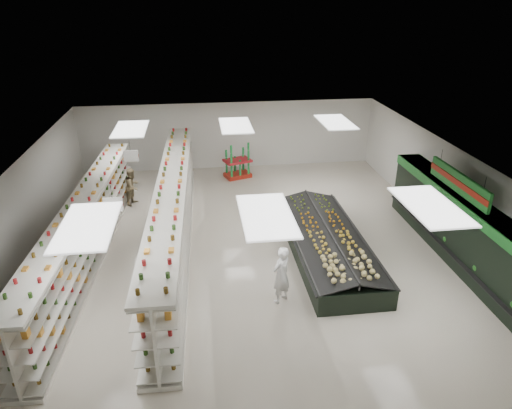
{
  "coord_description": "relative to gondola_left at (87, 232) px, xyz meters",
  "views": [
    {
      "loc": [
        -1.46,
        -13.33,
        7.81
      ],
      "look_at": [
        0.41,
        0.99,
        1.12
      ],
      "focal_mm": 32.0,
      "sensor_mm": 36.0,
      "label": 1
    }
  ],
  "objects": [
    {
      "name": "wall_back",
      "position": [
        5.15,
        8.01,
        0.66
      ],
      "size": [
        14.0,
        0.02,
        3.2
      ],
      "primitive_type": "cube",
      "color": "silver",
      "rests_on": "floor"
    },
    {
      "name": "produce_wall_case",
      "position": [
        11.68,
        -1.49,
        0.3
      ],
      "size": [
        0.93,
        8.0,
        2.2
      ],
      "color": "black",
      "rests_on": "floor"
    },
    {
      "name": "ceiling",
      "position": [
        5.15,
        0.01,
        2.26
      ],
      "size": [
        14.0,
        16.0,
        0.02
      ],
      "primitive_type": "cube",
      "color": "white",
      "rests_on": "wall_back"
    },
    {
      "name": "gondola_left",
      "position": [
        0.0,
        0.0,
        0.0
      ],
      "size": [
        1.43,
        11.8,
        2.04
      ],
      "rotation": [
        0.0,
        0.0,
        -0.05
      ],
      "color": "white",
      "rests_on": "floor"
    },
    {
      "name": "shopper_background",
      "position": [
        0.95,
        4.16,
        -0.18
      ],
      "size": [
        0.73,
        0.87,
        1.52
      ],
      "primitive_type": "imported",
      "rotation": [
        0.0,
        0.0,
        1.12
      ],
      "color": "tan",
      "rests_on": "floor"
    },
    {
      "name": "shopper_main",
      "position": [
        5.71,
        -3.04,
        -0.08
      ],
      "size": [
        0.74,
        0.71,
        1.71
      ],
      "primitive_type": "imported",
      "rotation": [
        0.0,
        0.0,
        3.81
      ],
      "color": "white",
      "rests_on": "floor"
    },
    {
      "name": "aisle_sign_near",
      "position": [
        1.35,
        -1.99,
        1.81
      ],
      "size": [
        0.52,
        0.06,
        0.75
      ],
      "color": "white",
      "rests_on": "ceiling"
    },
    {
      "name": "gondola_center",
      "position": [
        2.73,
        0.63,
        0.1
      ],
      "size": [
        1.31,
        13.08,
        2.26
      ],
      "rotation": [
        0.0,
        0.0,
        -0.03
      ],
      "color": "white",
      "rests_on": "floor"
    },
    {
      "name": "produce_island",
      "position": [
        7.66,
        -0.7,
        -0.5
      ],
      "size": [
        2.34,
        6.42,
        0.96
      ],
      "rotation": [
        0.0,
        0.0,
        -0.0
      ],
      "color": "black",
      "rests_on": "floor"
    },
    {
      "name": "floor",
      "position": [
        5.15,
        0.01,
        -0.94
      ],
      "size": [
        16.0,
        16.0,
        0.0
      ],
      "primitive_type": "plane",
      "color": "beige",
      "rests_on": "ground"
    },
    {
      "name": "aisle_sign_far",
      "position": [
        1.35,
        2.01,
        1.81
      ],
      "size": [
        0.52,
        0.06,
        0.75
      ],
      "color": "white",
      "rests_on": "ceiling"
    },
    {
      "name": "wall_right",
      "position": [
        12.15,
        0.01,
        0.66
      ],
      "size": [
        0.02,
        16.0,
        3.2
      ],
      "primitive_type": "cube",
      "color": "silver",
      "rests_on": "floor"
    },
    {
      "name": "wall_front",
      "position": [
        5.15,
        -7.99,
        0.66
      ],
      "size": [
        14.0,
        0.02,
        3.2
      ],
      "primitive_type": "cube",
      "color": "silver",
      "rests_on": "floor"
    },
    {
      "name": "hortifruti_banner",
      "position": [
        11.39,
        -1.49,
        1.71
      ],
      "size": [
        0.12,
        3.2,
        0.95
      ],
      "color": "#1E7028",
      "rests_on": "ceiling"
    },
    {
      "name": "wall_left",
      "position": [
        -1.85,
        0.01,
        0.66
      ],
      "size": [
        0.02,
        16.0,
        3.2
      ],
      "primitive_type": "cube",
      "color": "silver",
      "rests_on": "floor"
    },
    {
      "name": "soda_endcap",
      "position": [
        5.41,
        6.58,
        -0.2
      ],
      "size": [
        1.4,
        1.16,
        1.53
      ],
      "rotation": [
        0.0,
        0.0,
        0.34
      ],
      "color": "#A02012",
      "rests_on": "floor"
    }
  ]
}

